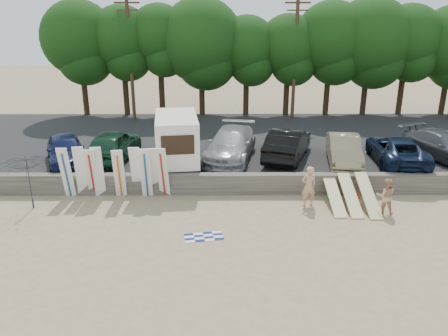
{
  "coord_description": "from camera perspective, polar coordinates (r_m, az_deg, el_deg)",
  "views": [
    {
      "loc": [
        -3.34,
        -16.62,
        8.24
      ],
      "look_at": [
        -3.25,
        3.0,
        1.31
      ],
      "focal_mm": 35.0,
      "sensor_mm": 36.0,
      "label": 1
    }
  ],
  "objects": [
    {
      "name": "surfboard_upright_5",
      "position": [
        20.88,
        -11.38,
        -0.43
      ],
      "size": [
        0.51,
        0.68,
        2.54
      ],
      "primitive_type": "cube",
      "rotation": [
        0.24,
        0.0,
        0.01
      ],
      "color": "white",
      "rests_on": "ground"
    },
    {
      "name": "car_2",
      "position": [
        23.94,
        0.9,
        3.13
      ],
      "size": [
        3.32,
        5.93,
        1.62
      ],
      "primitive_type": "imported",
      "rotation": [
        0.0,
        0.0,
        -0.2
      ],
      "color": "#95959A",
      "rests_on": "parking_lot"
    },
    {
      "name": "parking_lot",
      "position": [
        28.44,
        6.5,
        3.23
      ],
      "size": [
        44.0,
        14.5,
        0.7
      ],
      "primitive_type": "cube",
      "color": "#282828",
      "rests_on": "ground"
    },
    {
      "name": "ground",
      "position": [
        18.85,
        10.04,
        -6.78
      ],
      "size": [
        120.0,
        120.0,
        0.0
      ],
      "primitive_type": "plane",
      "color": "tan",
      "rests_on": "ground"
    },
    {
      "name": "surfboard_upright_0",
      "position": [
        21.59,
        -19.91,
        -0.56
      ],
      "size": [
        0.5,
        0.62,
        2.55
      ],
      "primitive_type": "cube",
      "rotation": [
        0.22,
        0.0,
        0.0
      ],
      "color": "white",
      "rests_on": "ground"
    },
    {
      "name": "surfboard_upright_1",
      "position": [
        21.49,
        -18.2,
        -0.44
      ],
      "size": [
        0.58,
        0.62,
        2.57
      ],
      "primitive_type": "cube",
      "rotation": [
        0.19,
        0.0,
        0.17
      ],
      "color": "white",
      "rests_on": "ground"
    },
    {
      "name": "surfboard_upright_3",
      "position": [
        21.2,
        -16.11,
        -0.49
      ],
      "size": [
        0.57,
        0.62,
        2.56
      ],
      "primitive_type": "cube",
      "rotation": [
        0.19,
        0.0,
        0.13
      ],
      "color": "white",
      "rests_on": "ground"
    },
    {
      "name": "surfboard_low_0",
      "position": [
        20.43,
        14.19,
        -3.45
      ],
      "size": [
        0.56,
        2.88,
        0.98
      ],
      "primitive_type": "cube",
      "rotation": [
        0.31,
        0.0,
        0.0
      ],
      "color": "#D8CE88",
      "rests_on": "ground"
    },
    {
      "name": "surfboard_upright_7",
      "position": [
        20.54,
        -8.01,
        -0.57
      ],
      "size": [
        0.58,
        0.74,
        2.54
      ],
      "primitive_type": "cube",
      "rotation": [
        0.24,
        0.0,
        -0.13
      ],
      "color": "white",
      "rests_on": "ground"
    },
    {
      "name": "car_3",
      "position": [
        24.18,
        8.31,
        3.15
      ],
      "size": [
        3.36,
        5.36,
        1.67
      ],
      "primitive_type": "imported",
      "rotation": [
        0.0,
        0.0,
        2.8
      ],
      "color": "black",
      "rests_on": "parking_lot"
    },
    {
      "name": "cooler",
      "position": [
        21.13,
        13.86,
        -3.62
      ],
      "size": [
        0.39,
        0.31,
        0.32
      ],
      "primitive_type": "cube",
      "rotation": [
        0.0,
        0.0,
        0.02
      ],
      "color": "#268C31",
      "rests_on": "ground"
    },
    {
      "name": "beachgoer_a",
      "position": [
        19.93,
        10.98,
        -2.37
      ],
      "size": [
        0.78,
        0.6,
        1.9
      ],
      "primitive_type": "imported",
      "rotation": [
        0.0,
        0.0,
        3.37
      ],
      "color": "tan",
      "rests_on": "ground"
    },
    {
      "name": "treeline",
      "position": [
        34.51,
        6.65,
        16.2
      ],
      "size": [
        33.95,
        6.38,
        8.88
      ],
      "color": "#382616",
      "rests_on": "parking_lot"
    },
    {
      "name": "surfboard_low_1",
      "position": [
        20.54,
        16.14,
        -3.37
      ],
      "size": [
        0.56,
        2.85,
        1.08
      ],
      "primitive_type": "cube",
      "rotation": [
        0.34,
        0.0,
        0.0
      ],
      "color": "#D8CE88",
      "rests_on": "ground"
    },
    {
      "name": "beach_towel",
      "position": [
        17.31,
        -2.66,
        -8.96
      ],
      "size": [
        1.74,
        1.74,
        0.0
      ],
      "primitive_type": "plane",
      "rotation": [
        0.0,
        0.0,
        0.18
      ],
      "color": "white",
      "rests_on": "ground"
    },
    {
      "name": "box_trailer",
      "position": [
        22.76,
        -6.19,
        3.93
      ],
      "size": [
        2.8,
        4.4,
        2.66
      ],
      "rotation": [
        0.0,
        0.0,
        0.12
      ],
      "color": "white",
      "rests_on": "parking_lot"
    },
    {
      "name": "surfboard_upright_8",
      "position": [
        20.7,
        -9.08,
        -0.51
      ],
      "size": [
        0.6,
        0.83,
        2.52
      ],
      "primitive_type": "cube",
      "rotation": [
        0.28,
        0.0,
        0.14
      ],
      "color": "white",
      "rests_on": "ground"
    },
    {
      "name": "car_4",
      "position": [
        23.99,
        15.39,
        2.3
      ],
      "size": [
        2.25,
        4.72,
        1.49
      ],
      "primitive_type": "imported",
      "rotation": [
        0.0,
        0.0,
        -0.15
      ],
      "color": "#877956",
      "rests_on": "parking_lot"
    },
    {
      "name": "seawall",
      "position": [
        21.36,
        8.75,
        -2.03
      ],
      "size": [
        44.0,
        0.5,
        1.0
      ],
      "primitive_type": "cube",
      "color": "#6B6356",
      "rests_on": "ground"
    },
    {
      "name": "surfboard_upright_2",
      "position": [
        21.27,
        -16.9,
        -0.61
      ],
      "size": [
        0.62,
        0.91,
        2.5
      ],
      "primitive_type": "cube",
      "rotation": [
        0.31,
        0.0,
        0.15
      ],
      "color": "white",
      "rests_on": "ground"
    },
    {
      "name": "utility_poles",
      "position": [
        33.18,
        9.29,
        14.35
      ],
      "size": [
        25.8,
        0.26,
        9.0
      ],
      "color": "#473321",
      "rests_on": "parking_lot"
    },
    {
      "name": "car_6",
      "position": [
        26.63,
        26.8,
        2.57
      ],
      "size": [
        3.94,
        5.62,
        1.51
      ],
      "primitive_type": "imported",
      "rotation": [
        0.0,
        0.0,
        0.39
      ],
      "color": "#494A4E",
      "rests_on": "parking_lot"
    },
    {
      "name": "beach_umbrella",
      "position": [
        21.06,
        -24.23,
        -1.78
      ],
      "size": [
        3.23,
        3.19,
        2.45
      ],
      "primitive_type": "imported",
      "rotation": [
        0.0,
        0.0,
        4.93
      ],
      "color": "black",
      "rests_on": "ground"
    },
    {
      "name": "car_0",
      "position": [
        24.52,
        -20.0,
        2.26
      ],
      "size": [
        3.44,
        4.93,
        1.56
      ],
      "primitive_type": "imported",
      "rotation": [
        0.0,
        0.0,
        0.39
      ],
      "color": "#11183E",
      "rests_on": "parking_lot"
    },
    {
      "name": "car_1",
      "position": [
        24.52,
        -14.25,
        2.97
      ],
      "size": [
        2.54,
        5.08,
        1.66
      ],
      "primitive_type": "imported",
      "rotation": [
        0.0,
        0.0,
        3.02
      ],
      "color": "#133421",
      "rests_on": "parking_lot"
    },
    {
      "name": "car_5",
      "position": [
        25.02,
        21.62,
        2.25
      ],
      "size": [
        2.87,
        5.42,
        1.45
      ],
      "primitive_type": "imported",
      "rotation": [
        0.0,
        0.0,
        3.05
      ],
      "color": "black",
      "rests_on": "parking_lot"
    },
    {
      "name": "beachgoer_b",
      "position": [
        20.16,
        20.35,
        -3.45
      ],
      "size": [
        0.88,
        0.73,
        1.62
      ],
      "primitive_type": "imported",
      "rotation": [
        0.0,
        0.0,
        2.98
      ],
      "color": "tan",
      "rests_on": "ground"
    },
    {
      "name": "surfboard_upright_4",
      "position": [
        20.8,
        -13.53,
        -0.73
      ],
      "size": [
        0.61,
        0.87,
        2.51
      ],
      "primitive_type": "cube",
      "rotation": [
        0.29,
        0.0,
        0.15
      ],
      "color": "white",
      "rests_on": "ground"
    },
    {
      "name": "gear_bag",
      "position": [
        21.64,
        16.86,
        -3.5
      ],
      "size": [
        0.37,
        0.35,
        0.22
      ],
      "primitive_type": "cube",
      "rotation": [
        0.0,
        0.0,
        0.4
      ],
      "color": "#CB4617",
      "rests_on": "ground"
    },
    {
      "name": "surfboard_upright_6",
      "position": [
        20.59,
        -10.17,
        -0.65
      ],
      "size": [
        0.55,
        0.73,
        2.54
      ],
      "primitive_type": "cube",
      "rotation": [
        0.25,
        0.0,
        0.08
      ],
      "color": "white",
      "rests_on": "ground"
    },
    {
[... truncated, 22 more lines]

